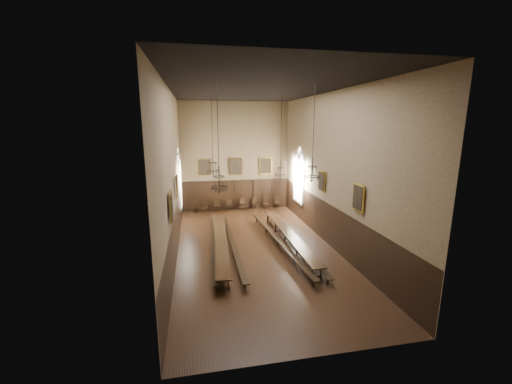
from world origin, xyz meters
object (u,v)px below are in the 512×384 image
object	(u,v)px
chandelier_back_left	(213,165)
chair_2	(218,208)
bench_left_outer	(213,246)
bench_right_inner	(278,242)
table_left	(221,245)
chandelier_front_right	(312,170)
bench_right_outer	(299,242)
chandelier_front_left	(219,180)
table_right	(288,239)
chair_6	(266,205)
chair_5	(255,206)
chair_0	(195,209)
chair_4	(243,207)
bench_left_inner	(232,245)
chandelier_back_right	(281,169)
chair_7	(277,205)
chair_1	(206,209)
chair_3	(230,207)

from	to	relation	value
chandelier_back_left	chair_2	bearing A→B (deg)	84.14
bench_left_outer	bench_right_inner	bearing A→B (deg)	-1.97
table_left	chandelier_front_right	bearing A→B (deg)	-34.04
bench_right_outer	chandelier_front_left	world-z (taller)	chandelier_front_left
chandelier_back_left	bench_left_outer	bearing A→B (deg)	-96.08
table_right	chandelier_front_right	world-z (taller)	chandelier_front_right
bench_right_outer	chair_2	xyz separation A→B (m)	(-4.15, 8.82, 0.02)
bench_left_outer	chair_6	bearing A→B (deg)	59.03
bench_left_outer	chair_5	bearing A→B (deg)	64.13
chair_0	chair_5	distance (m)	5.06
chandelier_back_left	table_left	bearing A→B (deg)	-86.76
table_right	chandelier_back_left	world-z (taller)	chandelier_back_left
chair_6	chair_4	bearing A→B (deg)	-176.41
chair_4	chandelier_front_right	distance (m)	12.40
chandelier_front_left	chandelier_front_right	distance (m)	4.47
bench_left_inner	chair_5	distance (m)	8.97
bench_left_outer	chair_2	xyz separation A→B (m)	(0.87, 8.39, 0.02)
chandelier_back_left	chandelier_front_left	world-z (taller)	same
table_left	chair_2	bearing A→B (deg)	87.02
chandelier_back_right	chandelier_front_right	size ratio (longest dim) A/B	1.19
bench_right_outer	chandelier_back_left	xyz separation A→B (m)	(-4.75, 2.96, 4.35)
chandelier_back_left	chair_7	bearing A→B (deg)	45.71
bench_right_outer	chair_7	world-z (taller)	chair_7
table_left	chair_5	world-z (taller)	chair_5
table_left	chair_0	distance (m)	8.73
chair_6	bench_right_outer	bearing A→B (deg)	-90.03
bench_right_outer	chandelier_front_left	size ratio (longest dim) A/B	2.06
chair_5	chandelier_back_right	xyz separation A→B (m)	(0.60, -5.84, 3.99)
bench_left_outer	chandelier_back_right	size ratio (longest dim) A/B	1.90
chair_1	chair_5	world-z (taller)	chair_5
chair_2	chair_4	distance (m)	2.16
bench_left_outer	bench_right_inner	distance (m)	3.84
table_left	chair_7	distance (m)	10.27
chair_3	chandelier_front_left	distance (m)	12.35
table_left	table_right	xyz separation A→B (m)	(4.10, 0.23, -0.00)
chair_4	chair_7	bearing A→B (deg)	-14.71
bench_left_outer	chair_2	distance (m)	8.44
bench_right_inner	chair_4	world-z (taller)	chair_4
chair_3	chair_7	distance (m)	4.10
table_right	bench_right_inner	world-z (taller)	table_right
chair_0	chandelier_front_left	xyz separation A→B (m)	(1.19, -11.44, 4.38)
bench_left_outer	chair_5	size ratio (longest dim) A/B	10.56
bench_right_inner	chair_2	distance (m)	9.02
bench_right_inner	chandelier_front_left	world-z (taller)	chandelier_front_left
chair_7	chair_6	bearing A→B (deg)	-167.91
chandelier_front_right	chandelier_front_left	bearing A→B (deg)	179.43
bench_left_inner	chair_3	xyz separation A→B (m)	(0.81, 8.47, 0.00)
chair_2	table_left	bearing A→B (deg)	-104.75
bench_right_inner	chandelier_back_left	world-z (taller)	chandelier_back_left
chair_5	bench_right_inner	bearing A→B (deg)	-99.11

